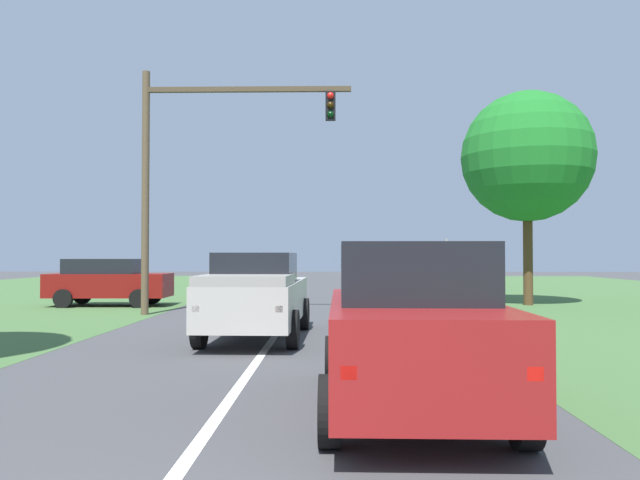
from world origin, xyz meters
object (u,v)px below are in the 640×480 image
pickup_truck_lead (257,295)px  keep_moving_sign (447,266)px  red_suv_near (409,323)px  traffic_light (198,155)px  oak_tree_right (527,157)px  crossing_suv_far (108,281)px

pickup_truck_lead → keep_moving_sign: (5.28, 5.35, 0.55)m
red_suv_near → pickup_truck_lead: 7.07m
traffic_light → oak_tree_right: 12.52m
red_suv_near → keep_moving_sign: bearing=77.6°
traffic_light → crossing_suv_far: size_ratio=1.76×
traffic_light → keep_moving_sign: size_ratio=3.23×
traffic_light → crossing_suv_far: 6.80m
crossing_suv_far → pickup_truck_lead: bearing=-53.8°
red_suv_near → crossing_suv_far: 18.28m
crossing_suv_far → keep_moving_sign: bearing=-17.6°
crossing_suv_far → traffic_light: bearing=-40.4°
keep_moving_sign → oak_tree_right: (3.91, 4.50, 4.12)m
traffic_light → crossing_suv_far: (-4.10, 3.48, -4.17)m
traffic_light → keep_moving_sign: (7.88, -0.32, -3.55)m
keep_moving_sign → crossing_suv_far: (-11.98, 3.81, -0.62)m
pickup_truck_lead → keep_moving_sign: 7.54m
oak_tree_right → pickup_truck_lead: bearing=-133.0°
traffic_light → oak_tree_right: size_ratio=0.96×
red_suv_near → oak_tree_right: oak_tree_right is taller
traffic_light → pickup_truck_lead: bearing=-65.4°
pickup_truck_lead → crossing_suv_far: size_ratio=1.24×
oak_tree_right → crossing_suv_far: size_ratio=1.84×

